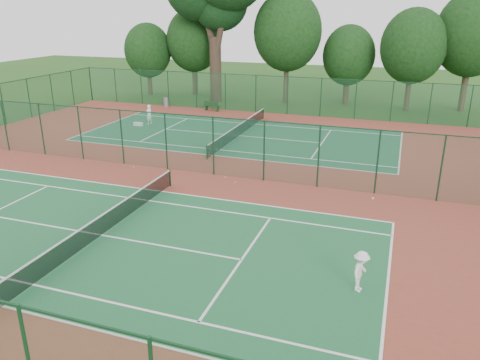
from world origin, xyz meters
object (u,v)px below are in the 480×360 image
object	(u,v)px
player_far	(149,114)
kit_bag	(138,124)
trash_bin	(166,102)
bench	(212,106)
player_near	(361,271)

from	to	relation	value
player_far	kit_bag	size ratio (longest dim) A/B	2.11
player_far	kit_bag	distance (m)	1.27
trash_bin	kit_bag	bearing A→B (deg)	-78.78
bench	player_far	bearing A→B (deg)	-107.05
kit_bag	bench	bearing A→B (deg)	66.63
trash_bin	bench	size ratio (longest dim) A/B	0.58
bench	kit_bag	xyz separation A→B (m)	(-3.48, -7.74, -0.34)
player_far	player_near	bearing A→B (deg)	60.43
player_far	kit_bag	bearing A→B (deg)	-17.00
player_near	trash_bin	distance (m)	34.65
trash_bin	player_near	bearing A→B (deg)	-51.20
bench	kit_bag	size ratio (longest dim) A/B	2.03
player_far	kit_bag	world-z (taller)	player_far
trash_bin	kit_bag	distance (m)	8.22
player_near	bench	xyz separation A→B (m)	(-16.62, 26.69, -0.27)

